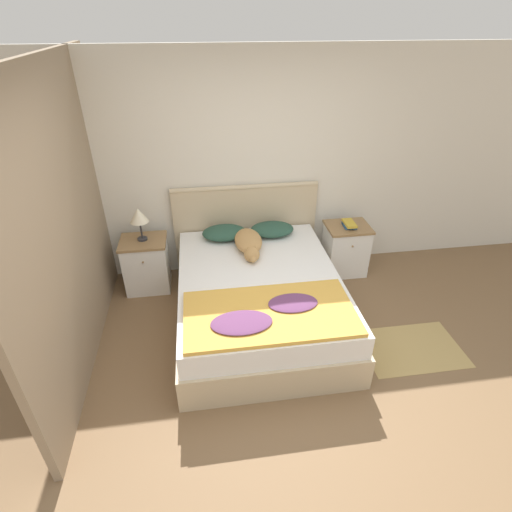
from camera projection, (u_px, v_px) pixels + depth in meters
name	position (u px, v px, depth m)	size (l,w,h in m)	color
ground_plane	(282.00, 394.00, 3.42)	(16.00, 16.00, 0.00)	brown
wall_back	(248.00, 168.00, 4.55)	(9.00, 0.06, 2.55)	silver
wall_side_left	(69.00, 220.00, 3.43)	(0.06, 3.10, 2.55)	gray
bed	(259.00, 299.00, 4.10)	(1.64, 2.09, 0.57)	#C6B28E
headboard	(246.00, 226.00, 4.85)	(1.72, 0.06, 1.11)	#C6B28E
nightstand_left	(147.00, 264.00, 4.60)	(0.51, 0.43, 0.63)	white
nightstand_right	(345.00, 249.00, 4.89)	(0.51, 0.43, 0.63)	white
pillow_left	(224.00, 233.00, 4.57)	(0.51, 0.35, 0.13)	#284C3D
pillow_right	(272.00, 229.00, 4.64)	(0.51, 0.35, 0.13)	#284C3D
quilt	(269.00, 314.00, 3.42)	(1.47, 0.78, 0.07)	gold
dog	(249.00, 243.00, 4.35)	(0.30, 0.74, 0.17)	tan
book_stack	(349.00, 224.00, 4.70)	(0.15, 0.23, 0.06)	#285689
table_lamp	(139.00, 216.00, 4.30)	(0.20, 0.20, 0.38)	#2D2D33
rug	(412.00, 348.00, 3.89)	(0.95, 0.64, 0.00)	tan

